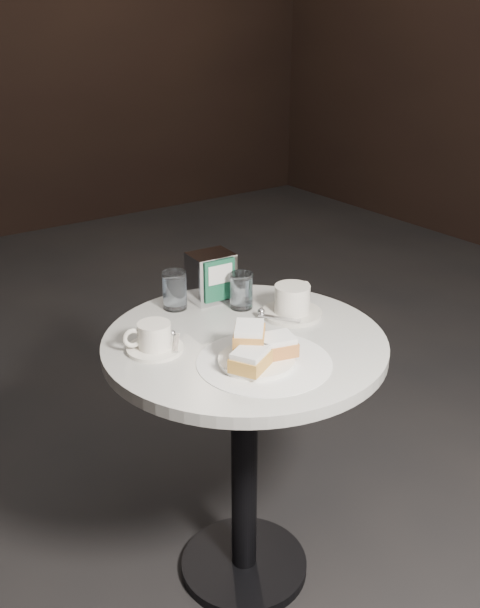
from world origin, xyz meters
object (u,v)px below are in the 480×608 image
Objects in this scene: beignet_plate at (258,351)px; coffee_cup_left at (154,339)px; water_glass_left at (175,291)px; cafe_table at (244,407)px; napkin_dispenser at (211,277)px; water_glass_right at (241,291)px; coffee_cup_right at (292,302)px.

beignet_plate is 1.20× the size of coffee_cup_left.
coffee_cup_left is at bearing -131.82° from water_glass_left.
cafe_table is 0.36m from water_glass_left.
napkin_dispenser reaches higher than cafe_table.
water_glass_left is at bearing 100.18° from cafe_table.
water_glass_left reaches higher than cafe_table.
napkin_dispenser is (0.07, 0.25, 0.27)m from cafe_table.
water_glass_right is (0.15, -0.10, -0.00)m from water_glass_left.
coffee_cup_left is 1.64× the size of water_glass_left.
water_glass_right reaches higher than beignet_plate.
beignet_plate is 2.07× the size of water_glass_right.
cafe_table is at bearing -0.98° from coffee_cup_left.
beignet_plate is at bearing -112.41° from cafe_table.
coffee_cup_left is at bearing 155.74° from coffee_cup_right.
coffee_cup_left is 1.73× the size of water_glass_right.
coffee_cup_right is 1.52× the size of napkin_dispenser.
cafe_table is 0.32m from coffee_cup_left.
napkin_dispenser reaches higher than coffee_cup_left.
beignet_plate is at bearing -164.87° from coffee_cup_right.
napkin_dispenser is (0.12, 0.37, 0.04)m from beignet_plate.
water_glass_right is at bearing -34.17° from water_glass_left.
beignet_plate reaches higher than cafe_table.
water_glass_right is (0.15, 0.28, 0.02)m from beignet_plate.
beignet_plate is 1.52× the size of napkin_dispenser.
beignet_plate is 0.39m from napkin_dispenser.
coffee_cup_right is 2.07× the size of water_glass_right.
water_glass_right is at bearing -65.23° from napkin_dispenser.
beignet_plate is at bearing -90.53° from water_glass_left.
napkin_dispenser is at bearing 72.63° from beignet_plate.
coffee_cup_left is (-0.16, 0.19, -0.00)m from beignet_plate.
cafe_table is at bearing -100.96° from napkin_dispenser.
coffee_cup_right is at bearing 34.69° from beignet_plate.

